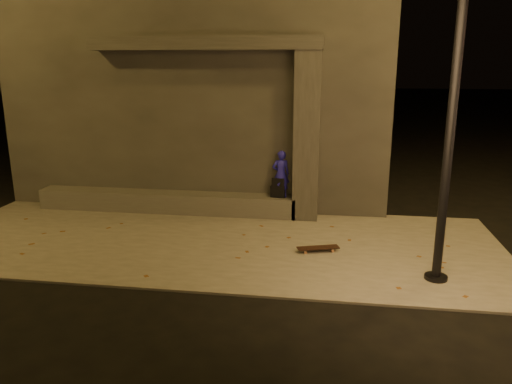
% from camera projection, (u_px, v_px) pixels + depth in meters
% --- Properties ---
extents(ground, '(120.00, 120.00, 0.00)m').
position_uv_depth(ground, '(182.00, 287.00, 7.79)').
color(ground, black).
rests_on(ground, ground).
extents(sidewalk, '(11.00, 4.40, 0.04)m').
position_uv_depth(sidewalk, '(212.00, 241.00, 9.70)').
color(sidewalk, '#656159').
rests_on(sidewalk, ground).
extents(building, '(9.00, 5.10, 5.22)m').
position_uv_depth(building, '(213.00, 92.00, 13.48)').
color(building, '#363431').
rests_on(building, ground).
extents(ledge, '(6.00, 0.55, 0.45)m').
position_uv_depth(ledge, '(166.00, 202.00, 11.52)').
color(ledge, '#54514C').
rests_on(ledge, sidewalk).
extents(column, '(0.55, 0.55, 3.60)m').
position_uv_depth(column, '(307.00, 137.00, 10.66)').
color(column, '#363431').
rests_on(column, sidewalk).
extents(canopy, '(5.00, 0.70, 0.28)m').
position_uv_depth(canopy, '(205.00, 43.00, 10.53)').
color(canopy, '#363431').
rests_on(canopy, column).
extents(skateboarder, '(0.43, 0.33, 1.05)m').
position_uv_depth(skateboarder, '(281.00, 174.00, 10.95)').
color(skateboarder, '#1E1AA9').
rests_on(skateboarder, ledge).
extents(backpack, '(0.34, 0.26, 0.44)m').
position_uv_depth(backpack, '(278.00, 190.00, 11.05)').
color(backpack, black).
rests_on(backpack, ledge).
extents(skateboard, '(0.79, 0.43, 0.08)m').
position_uv_depth(skateboard, '(318.00, 248.00, 9.10)').
color(skateboard, black).
rests_on(skateboard, sidewalk).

